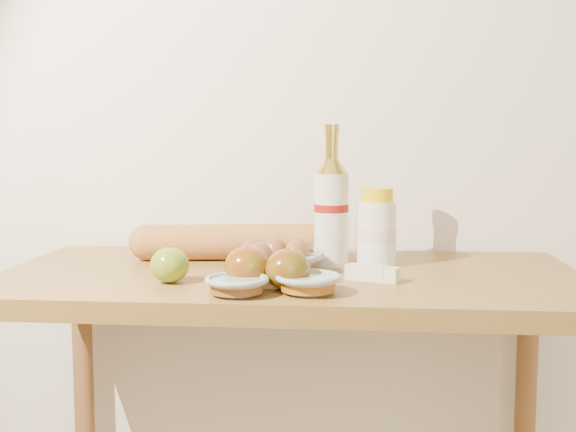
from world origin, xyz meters
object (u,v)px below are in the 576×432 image
at_px(bourbon_bottle, 331,209).
at_px(cream_bottle, 376,230).
at_px(egg_bowl, 277,259).
at_px(table, 289,329).
at_px(baguette, 237,242).

relative_size(bourbon_bottle, cream_bottle, 1.80).
relative_size(cream_bottle, egg_bowl, 0.72).
height_order(table, baguette, baguette).
bearing_deg(bourbon_bottle, cream_bottle, 19.35).
height_order(bourbon_bottle, egg_bowl, bourbon_bottle).
bearing_deg(cream_bottle, table, -136.80).
distance_m(cream_bottle, egg_bowl, 0.24).
bearing_deg(bourbon_bottle, table, -122.67).
bearing_deg(table, egg_bowl, -147.35).
xyz_separation_m(bourbon_bottle, cream_bottle, (0.10, 0.01, -0.05)).
relative_size(table, cream_bottle, 7.08).
height_order(bourbon_bottle, cream_bottle, bourbon_bottle).
height_order(cream_bottle, egg_bowl, cream_bottle).
xyz_separation_m(egg_bowl, baguette, (-0.11, 0.15, 0.01)).
height_order(egg_bowl, baguette, baguette).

